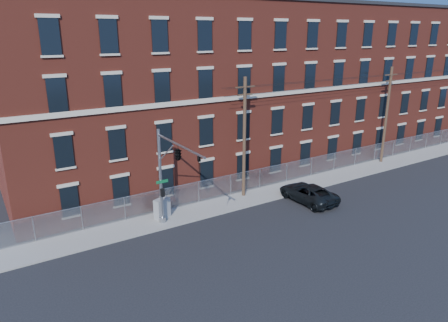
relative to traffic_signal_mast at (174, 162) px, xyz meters
name	(u,v)px	position (x,y,z in m)	size (l,w,h in m)	color
ground	(265,227)	(6.00, -2.18, -5.39)	(140.00, 140.00, 0.00)	black
sidewalk	(332,177)	(18.00, 2.82, -5.33)	(65.00, 3.00, 0.12)	gray
mill_building	(277,83)	(18.00, 11.75, 2.76)	(55.30, 14.32, 16.30)	maroon
chain_link_fence	(323,164)	(18.00, 4.12, -4.33)	(59.06, 0.06, 1.85)	#A5A8AD
traffic_signal_mast	(174,162)	(0.00, 0.00, 0.00)	(0.90, 6.75, 7.00)	#9EA0A5
utility_pole_near	(244,136)	(8.00, 3.42, -0.05)	(1.80, 0.28, 10.00)	#4A3525
utility_pole_mid	(387,114)	(26.00, 3.42, -0.05)	(1.80, 0.28, 10.00)	#4A3525
overhead_wires	(391,77)	(26.00, 3.42, 3.73)	(40.00, 0.62, 0.62)	black
pickup_truck	(308,193)	(11.93, -0.26, -4.65)	(2.47, 5.35, 1.49)	black
utility_cabinet	(162,208)	(0.31, 3.03, -4.52)	(1.20, 0.60, 1.50)	gray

